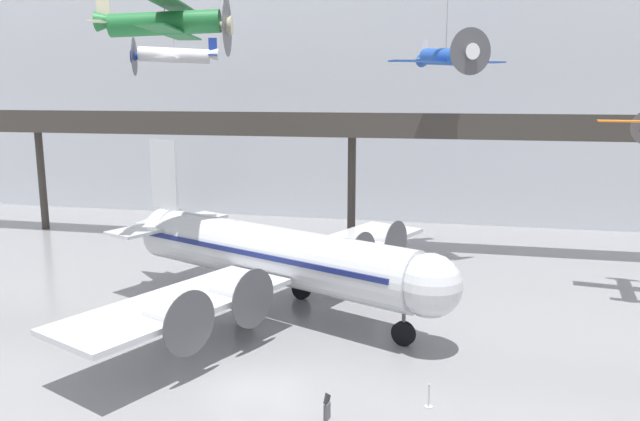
% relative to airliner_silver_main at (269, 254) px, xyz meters
% --- Properties ---
extents(ground_plane, '(260.00, 260.00, 0.00)m').
position_rel_airliner_silver_main_xyz_m(ground_plane, '(2.14, -10.14, -3.51)').
color(ground_plane, gray).
extents(hangar_back_wall, '(140.00, 3.00, 26.82)m').
position_rel_airliner_silver_main_xyz_m(hangar_back_wall, '(2.14, 29.44, 9.90)').
color(hangar_back_wall, silver).
rests_on(hangar_back_wall, ground).
extents(mezzanine_walkway, '(110.00, 3.20, 11.51)m').
position_rel_airliner_silver_main_xyz_m(mezzanine_walkway, '(2.14, 16.33, 6.29)').
color(mezzanine_walkway, '#38332D').
rests_on(mezzanine_walkway, ground).
extents(airliner_silver_main, '(23.89, 28.03, 9.99)m').
position_rel_airliner_silver_main_xyz_m(airliner_silver_main, '(0.00, 0.00, 0.00)').
color(airliner_silver_main, silver).
rests_on(airliner_silver_main, ground).
extents(suspended_plane_green_biplane, '(8.11, 9.80, 5.49)m').
position_rel_airliner_silver_main_xyz_m(suspended_plane_green_biplane, '(-5.89, -0.43, 13.60)').
color(suspended_plane_green_biplane, '#1E6B33').
extents(suspended_plane_white_twin, '(8.13, 9.51, 6.12)m').
position_rel_airliner_silver_main_xyz_m(suspended_plane_white_twin, '(-14.53, 18.93, 12.85)').
color(suspended_plane_white_twin, silver).
extents(suspended_plane_blue_trainer, '(8.71, 7.87, 6.36)m').
position_rel_airliner_silver_main_xyz_m(suspended_plane_blue_trainer, '(9.74, 14.51, 12.23)').
color(suspended_plane_blue_trainer, '#1E4CAD').
extents(stanchion_barrier, '(0.36, 0.36, 1.08)m').
position_rel_airliner_silver_main_xyz_m(stanchion_barrier, '(10.14, -10.13, -3.18)').
color(stanchion_barrier, '#B2B5BA').
rests_on(stanchion_barrier, ground).
extents(info_sign_pedestal, '(0.22, 0.77, 1.24)m').
position_rel_airliner_silver_main_xyz_m(info_sign_pedestal, '(6.13, -12.04, -3.05)').
color(info_sign_pedestal, '#4C4C51').
rests_on(info_sign_pedestal, ground).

